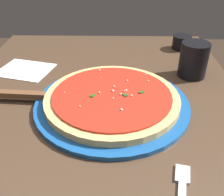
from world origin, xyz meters
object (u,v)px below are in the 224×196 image
serving_plate (112,103)px  pizza_server (41,96)px  napkin_folded_right (25,70)px  pizza (112,98)px  cup_tall_drink (194,60)px  cup_small_sauce (182,42)px

serving_plate → pizza_server: (0.01, 0.17, 0.01)m
napkin_folded_right → pizza: bearing=-124.5°
pizza_server → cup_tall_drink: 0.41m
cup_tall_drink → napkin_folded_right: (0.02, 0.47, -0.05)m
serving_plate → pizza_server: size_ratio=1.58×
cup_tall_drink → pizza: bearing=124.8°
pizza_server → cup_small_sauce: 0.52m
pizza → cup_tall_drink: bearing=-55.2°
serving_plate → pizza: pizza is taller
pizza_server → cup_small_sauce: size_ratio=3.64×
pizza → cup_tall_drink: (0.15, -0.22, 0.03)m
cup_tall_drink → pizza_server: bearing=110.0°
serving_plate → napkin_folded_right: (0.18, 0.26, -0.00)m
cup_tall_drink → napkin_folded_right: cup_tall_drink is taller
cup_small_sauce → napkin_folded_right: (-0.17, 0.48, -0.02)m
cup_tall_drink → cup_small_sauce: size_ratio=1.56×
cup_small_sauce → pizza: bearing=146.6°
napkin_folded_right → cup_tall_drink: bearing=-93.0°
pizza_server → napkin_folded_right: (0.16, 0.09, -0.01)m
pizza_server → napkin_folded_right: size_ratio=1.53×
pizza_server → napkin_folded_right: 0.19m
pizza → pizza_server: bearing=86.2°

